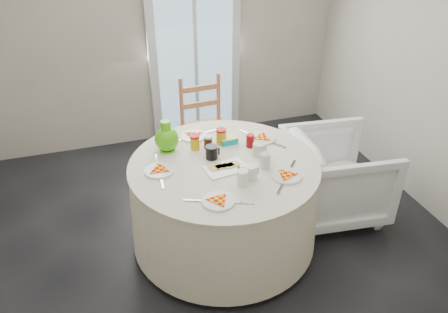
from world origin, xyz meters
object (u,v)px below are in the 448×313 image
object	(u,v)px
armchair	(335,174)
green_pitcher	(166,135)
wooden_chair	(207,131)
table	(224,203)

from	to	relation	value
armchair	green_pitcher	bearing A→B (deg)	86.16
wooden_chair	green_pitcher	world-z (taller)	green_pitcher
wooden_chair	green_pitcher	bearing A→B (deg)	-129.51
table	green_pitcher	size ratio (longest dim) A/B	6.01
table	armchair	distance (m)	1.03
table	armchair	size ratio (longest dim) A/B	1.78
table	wooden_chair	world-z (taller)	wooden_chair
wooden_chair	green_pitcher	size ratio (longest dim) A/B	4.07
armchair	green_pitcher	xyz separation A→B (m)	(-1.38, 0.24, 0.48)
wooden_chair	green_pitcher	xyz separation A→B (m)	(-0.51, -0.70, 0.40)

